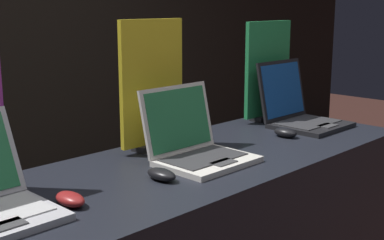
{
  "coord_description": "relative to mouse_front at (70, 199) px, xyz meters",
  "views": [
    {
      "loc": [
        -1.32,
        -0.96,
        1.55
      ],
      "look_at": [
        -0.0,
        0.33,
        1.14
      ],
      "focal_mm": 50.0,
      "sensor_mm": 36.0,
      "label": 1
    }
  ],
  "objects": [
    {
      "name": "mouse_middle",
      "position": [
        0.33,
        -0.02,
        -0.0
      ],
      "size": [
        0.06,
        0.12,
        0.04
      ],
      "color": "black",
      "rests_on": "display_counter"
    },
    {
      "name": "mouse_back",
      "position": [
        1.08,
        0.02,
        0.0
      ],
      "size": [
        0.06,
        0.11,
        0.04
      ],
      "color": "black",
      "rests_on": "display_counter"
    },
    {
      "name": "promo_stand_middle",
      "position": [
        0.56,
        0.28,
        0.22
      ],
      "size": [
        0.3,
        0.07,
        0.5
      ],
      "color": "black",
      "rests_on": "display_counter"
    },
    {
      "name": "laptop_back",
      "position": [
        1.31,
        0.11,
        0.05
      ],
      "size": [
        0.32,
        0.34,
        0.29
      ],
      "color": "black",
      "rests_on": "display_counter"
    },
    {
      "name": "laptop_middle",
      "position": [
        0.56,
        0.05,
        0.04
      ],
      "size": [
        0.33,
        0.31,
        0.26
      ],
      "color": "silver",
      "rests_on": "display_counter"
    },
    {
      "name": "promo_stand_back",
      "position": [
        1.31,
        0.29,
        0.21
      ],
      "size": [
        0.32,
        0.07,
        0.47
      ],
      "color": "black",
      "rests_on": "display_counter"
    },
    {
      "name": "mouse_front",
      "position": [
        0.0,
        0.0,
        0.0
      ],
      "size": [
        0.06,
        0.11,
        0.04
      ],
      "color": "maroon",
      "rests_on": "display_counter"
    }
  ]
}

